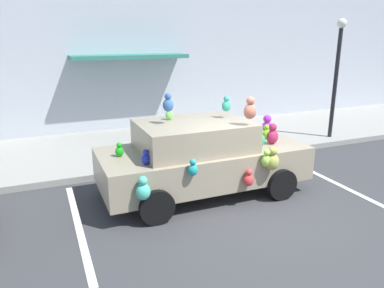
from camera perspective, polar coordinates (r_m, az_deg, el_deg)
name	(u,v)px	position (r m, az deg, el deg)	size (l,w,h in m)	color
ground_plane	(269,217)	(7.04, 11.76, -10.92)	(60.00, 60.00, 0.00)	#38383A
sidewalk	(175,142)	(11.18, -2.69, 0.25)	(24.00, 4.00, 0.15)	gray
storefront_building	(151,35)	(12.77, -6.39, 16.37)	(24.00, 1.25, 6.40)	#B2B7C1
parking_stripe_front	(328,179)	(9.11, 20.27, -5.14)	(0.12, 3.60, 0.01)	silver
parking_stripe_rear	(78,226)	(6.89, -17.12, -11.96)	(0.12, 3.60, 0.01)	silver
plush_covered_car	(202,157)	(7.59, 1.54, -1.94)	(4.22, 2.13, 2.15)	gray
teddy_bear_on_sidewalk	(170,144)	(9.74, -3.38, -0.04)	(0.32, 0.27, 0.61)	pink
street_lamp_post	(337,66)	(11.95, 21.49, 11.19)	(0.28, 0.28, 3.51)	black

